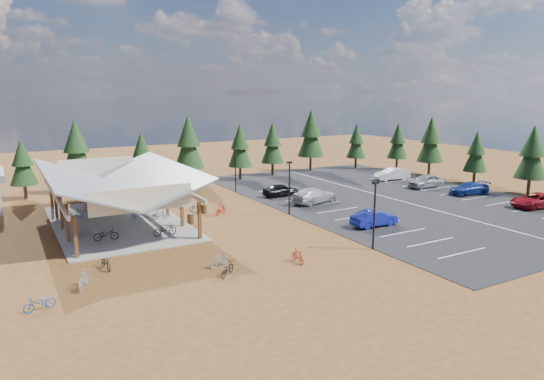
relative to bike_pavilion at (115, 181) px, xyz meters
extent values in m
plane|color=#593017|center=(10.00, -7.00, -3.82)|extent=(140.00, 140.00, 0.00)
cube|color=black|center=(28.50, -4.00, -3.80)|extent=(27.00, 44.00, 0.04)
cube|color=gray|center=(0.00, 0.00, -3.77)|extent=(10.60, 18.60, 0.10)
cube|color=#572D18|center=(-4.60, -8.40, -2.22)|extent=(0.25, 0.25, 3.00)
cube|color=#572D18|center=(-4.60, -4.20, -2.22)|extent=(0.25, 0.25, 3.00)
cube|color=#572D18|center=(-4.60, 0.00, -2.22)|extent=(0.25, 0.25, 3.00)
cube|color=#572D18|center=(-4.60, 4.20, -2.22)|extent=(0.25, 0.25, 3.00)
cube|color=#572D18|center=(-4.60, 8.40, -2.22)|extent=(0.25, 0.25, 3.00)
cube|color=#572D18|center=(4.60, -8.40, -2.22)|extent=(0.25, 0.25, 3.00)
cube|color=#572D18|center=(4.60, -4.20, -2.22)|extent=(0.25, 0.25, 3.00)
cube|color=#572D18|center=(4.60, 0.00, -2.22)|extent=(0.25, 0.25, 3.00)
cube|color=#572D18|center=(4.60, 4.20, -2.22)|extent=(0.25, 0.25, 3.00)
cube|color=#572D18|center=(4.60, 8.40, -2.22)|extent=(0.25, 0.25, 3.00)
cube|color=beige|center=(-5.00, 0.00, -0.72)|extent=(0.22, 18.00, 0.35)
cube|color=beige|center=(5.00, 0.00, -0.72)|extent=(0.22, 18.00, 0.35)
cube|color=slate|center=(-2.90, 0.00, 0.18)|extent=(5.85, 19.40, 2.13)
cube|color=slate|center=(2.90, 0.00, 0.18)|extent=(5.85, 19.40, 2.13)
cube|color=beige|center=(0.00, -9.00, 0.08)|extent=(7.50, 0.15, 1.80)
cube|color=beige|center=(0.00, 9.00, 0.08)|extent=(7.50, 0.15, 1.80)
cylinder|color=black|center=(15.00, -17.00, -1.32)|extent=(0.14, 0.14, 5.00)
cube|color=black|center=(15.00, -17.00, 1.23)|extent=(0.50, 0.25, 0.18)
cylinder|color=black|center=(15.00, -5.00, -1.32)|extent=(0.14, 0.14, 5.00)
cube|color=black|center=(15.00, -5.00, 1.23)|extent=(0.50, 0.25, 0.18)
cylinder|color=black|center=(15.00, 7.00, -1.32)|extent=(0.14, 0.14, 5.00)
cube|color=black|center=(15.00, 7.00, 1.23)|extent=(0.50, 0.25, 0.18)
cylinder|color=#463019|center=(5.61, -3.51, -3.37)|extent=(0.60, 0.60, 0.90)
cylinder|color=#463019|center=(8.02, -0.54, -3.37)|extent=(0.60, 0.60, 0.90)
cylinder|color=#382314|center=(-6.62, 15.17, -3.01)|extent=(0.36, 0.36, 1.62)
cone|color=black|center=(-6.62, 15.17, -0.26)|extent=(2.85, 2.85, 3.88)
cone|color=black|center=(-6.62, 15.17, 1.36)|extent=(2.20, 2.20, 2.91)
cylinder|color=#382314|center=(-1.00, 15.62, -2.78)|extent=(0.36, 0.36, 2.09)
cone|color=black|center=(-1.00, 15.62, 0.76)|extent=(3.67, 3.67, 5.00)
cone|color=black|center=(-1.00, 15.62, 2.85)|extent=(2.84, 2.84, 3.75)
cylinder|color=#382314|center=(6.29, 15.02, -2.99)|extent=(0.36, 0.36, 1.67)
cone|color=black|center=(6.29, 15.02, -0.14)|extent=(2.95, 2.95, 4.02)
cone|color=black|center=(6.29, 15.02, 1.53)|extent=(2.28, 2.28, 3.01)
cylinder|color=#382314|center=(11.98, 14.24, -2.75)|extent=(0.36, 0.36, 2.14)
cone|color=black|center=(11.98, 14.24, 0.89)|extent=(3.77, 3.77, 5.14)
cone|color=black|center=(11.98, 14.24, 3.03)|extent=(2.91, 2.91, 3.85)
cylinder|color=#382314|center=(19.15, 14.40, -2.91)|extent=(0.36, 0.36, 1.82)
cone|color=black|center=(19.15, 14.40, 0.19)|extent=(3.21, 3.21, 4.38)
cone|color=black|center=(19.15, 14.40, 2.01)|extent=(2.48, 2.48, 3.28)
cylinder|color=#382314|center=(24.63, 15.30, -2.91)|extent=(0.36, 0.36, 1.83)
cone|color=black|center=(24.63, 15.30, 0.19)|extent=(3.21, 3.21, 4.38)
cone|color=black|center=(24.63, 15.30, 2.02)|extent=(2.48, 2.48, 3.29)
cylinder|color=#382314|center=(31.50, 15.94, -2.71)|extent=(0.36, 0.36, 2.23)
cone|color=black|center=(31.50, 15.94, 1.08)|extent=(3.93, 3.93, 5.35)
cone|color=black|center=(31.50, 15.94, 3.31)|extent=(3.03, 3.03, 4.01)
cylinder|color=#382314|center=(38.91, 14.55, -2.98)|extent=(0.36, 0.36, 1.68)
cone|color=black|center=(38.91, 14.55, -0.12)|extent=(2.96, 2.96, 4.04)
cone|color=black|center=(38.91, 14.55, 1.57)|extent=(2.29, 2.29, 3.03)
cylinder|color=#382314|center=(43.45, -10.72, -2.85)|extent=(0.36, 0.36, 1.95)
cone|color=black|center=(43.45, -10.72, 0.46)|extent=(3.43, 3.43, 4.68)
cone|color=black|center=(43.45, -10.72, 2.41)|extent=(2.65, 2.65, 3.51)
cylinder|color=#382314|center=(43.80, -3.12, -2.99)|extent=(0.36, 0.36, 1.66)
cone|color=black|center=(43.80, -3.12, -0.17)|extent=(2.92, 2.92, 3.99)
cone|color=black|center=(43.80, -3.12, 1.49)|extent=(2.26, 2.26, 2.99)
cylinder|color=#382314|center=(43.51, 4.14, -2.81)|extent=(0.36, 0.36, 2.02)
cone|color=black|center=(43.51, 4.14, 0.62)|extent=(3.55, 3.55, 4.84)
cone|color=black|center=(43.51, 4.14, 2.64)|extent=(2.75, 2.75, 3.63)
cylinder|color=#382314|center=(43.76, 10.74, -2.95)|extent=(0.36, 0.36, 1.74)
cone|color=black|center=(43.76, 10.74, 0.00)|extent=(3.06, 3.06, 4.17)
cone|color=black|center=(43.76, 10.74, 1.74)|extent=(2.37, 2.37, 3.13)
imported|color=black|center=(-2.01, -5.30, -3.23)|extent=(1.95, 0.87, 0.99)
imported|color=gray|center=(-3.00, -3.37, -3.22)|extent=(1.72, 0.57, 1.02)
imported|color=#1D389C|center=(-3.33, 3.38, -3.25)|extent=(1.80, 0.65, 0.94)
imported|color=maroon|center=(-1.27, 5.41, -3.18)|extent=(1.87, 0.82, 1.09)
imported|color=black|center=(2.42, -6.23, -3.22)|extent=(1.92, 0.71, 1.00)
imported|color=gray|center=(3.54, -1.12, -3.28)|extent=(1.52, 0.84, 0.88)
imported|color=navy|center=(1.87, 0.00, -3.32)|extent=(1.61, 0.85, 0.80)
imported|color=maroon|center=(2.00, 7.30, -3.25)|extent=(1.64, 0.94, 0.95)
imported|color=black|center=(-3.23, -11.58, -3.37)|extent=(0.82, 1.80, 0.91)
imported|color=#909598|center=(-5.02, -14.13, -3.26)|extent=(1.26, 1.91, 1.12)
imported|color=#114093|center=(-7.56, -16.25, -3.38)|extent=(1.76, 0.95, 0.88)
imported|color=#9E2416|center=(8.53, -16.71, -3.34)|extent=(0.52, 1.63, 0.97)
imported|color=black|center=(3.31, -16.55, -3.36)|extent=(1.73, 1.63, 0.93)
imported|color=gray|center=(3.48, -14.81, -3.33)|extent=(1.70, 1.07, 0.99)
imported|color=navy|center=(7.53, 0.56, -3.38)|extent=(1.22, 1.78, 0.89)
imported|color=#97090B|center=(9.28, -1.77, -3.31)|extent=(1.69, 1.33, 1.02)
imported|color=#141C92|center=(19.25, -12.25, -3.07)|extent=(4.34, 1.59, 1.42)
imported|color=#B7B7B7|center=(19.88, -2.16, -2.99)|extent=(5.79, 3.15, 1.59)
imported|color=black|center=(18.49, 2.54, -3.08)|extent=(4.12, 1.68, 1.40)
imported|color=maroon|center=(38.19, -14.97, -3.05)|extent=(5.68, 3.43, 1.48)
imported|color=navy|center=(37.69, -7.26, -3.09)|extent=(5.06, 2.67, 1.40)
imported|color=gray|center=(36.45, -1.92, -2.96)|extent=(4.82, 1.94, 1.64)
imported|color=white|center=(36.54, 4.07, -3.00)|extent=(4.98, 2.38, 1.58)
camera|label=1|loc=(-8.60, -43.48, 7.69)|focal=32.00mm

